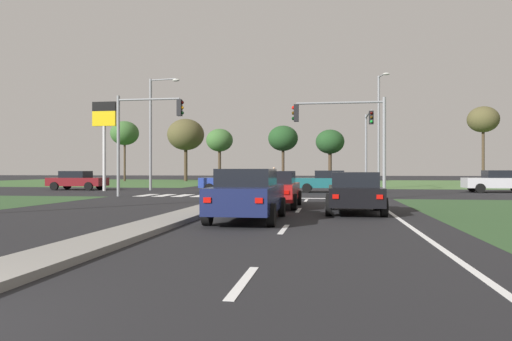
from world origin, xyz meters
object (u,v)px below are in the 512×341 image
Objects in this scene: car_navy_near at (248,194)px; treeline_sixth at (483,120)px; car_blue_third at (233,181)px; pedestrian_at_median at (274,175)px; fuel_price_totem at (104,126)px; car_red_second at (275,189)px; treeline_third at (220,141)px; car_maroon_seventh at (77,180)px; street_lamp_second at (153,127)px; traffic_signal_far_right at (368,136)px; car_silver_fifth at (499,181)px; traffic_signal_near_right at (349,129)px; treeline_fourth at (283,139)px; street_lamp_third at (379,126)px; treeline_fifth at (330,142)px; car_black_fourth at (354,192)px; car_teal_sixth at (328,181)px; traffic_signal_near_left at (141,128)px; treeline_near at (125,133)px; treeline_second at (186,135)px.

treeline_sixth reaches higher than car_navy_near.
car_blue_third is (-4.16, 18.36, -0.02)m from car_navy_near.
fuel_price_totem is at bearing -39.22° from pedestrian_at_median.
treeline_third is (-11.91, 41.40, 4.60)m from car_red_second.
car_maroon_seventh is 0.52× the size of street_lamp_second.
car_blue_third reaches higher than car_red_second.
traffic_signal_far_right is 16.50m from street_lamp_second.
car_silver_fifth is at bearing -17.63° from traffic_signal_far_right.
car_maroon_seventh is 0.80× the size of traffic_signal_near_right.
car_navy_near is at bearing -53.80° from fuel_price_totem.
car_red_second is 0.68× the size of fuel_price_totem.
fuel_price_totem is (-17.58, 6.89, 1.03)m from traffic_signal_near_right.
traffic_signal_far_right is (9.55, 5.29, 3.40)m from car_blue_third.
treeline_fourth is at bearing 20.29° from treeline_third.
street_lamp_third reaches higher than treeline_fifth.
fuel_price_totem is at bearing 137.31° from car_black_fourth.
car_teal_sixth is 0.58× the size of treeline_fourth.
car_red_second is 13.64m from car_blue_third.
street_lamp_second reaches higher than car_teal_sixth.
car_black_fourth is at bearing -81.44° from treeline_fourth.
treeline_sixth reaches higher than fuel_price_totem.
treeline_sixth is at bearing 51.32° from traffic_signal_near_left.
traffic_signal_near_left reaches higher than car_blue_third.
traffic_signal_near_left is 3.54× the size of pedestrian_at_median.
treeline_near is 14.65m from treeline_third.
treeline_fourth is (-1.28, 21.76, 4.60)m from pedestrian_at_median.
treeline_sixth reaches higher than treeline_third.
car_blue_third is 38.66m from treeline_near.
car_red_second is at bearing -93.02° from treeline_fifth.
fuel_price_totem is (-20.76, -8.82, -0.52)m from street_lamp_third.
traffic_signal_near_left is 0.69× the size of street_lamp_second.
treeline_near is 28.55m from treeline_fifth.
treeline_fifth is at bearing 101.25° from street_lamp_third.
treeline_second is at bearing 173.65° from treeline_fifth.
car_silver_fifth is 28.40m from fuel_price_totem.
street_lamp_second reaches higher than traffic_signal_near_right.
street_lamp_second is 43.57m from treeline_sixth.
car_blue_third is 0.47× the size of treeline_sixth.
street_lamp_second is at bearing 125.86° from car_red_second.
car_navy_near is at bearing 173.12° from car_teal_sixth.
car_red_second is 1.02× the size of car_maroon_seventh.
treeline_fifth is (28.50, -0.76, -1.52)m from treeline_near.
car_black_fourth is 0.94× the size of car_maroon_seventh.
fuel_price_totem is (-14.29, 13.77, 4.07)m from car_red_second.
treeline_second is at bearing -133.15° from pedestrian_at_median.
pedestrian_at_median is 32.50m from treeline_near.
treeline_fourth is (22.30, 0.07, -0.95)m from treeline_near.
car_silver_fifth is 30.62m from treeline_fifth.
street_lamp_second is at bearing -35.60° from pedestrian_at_median.
traffic_signal_far_right is 30.90m from treeline_sixth.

